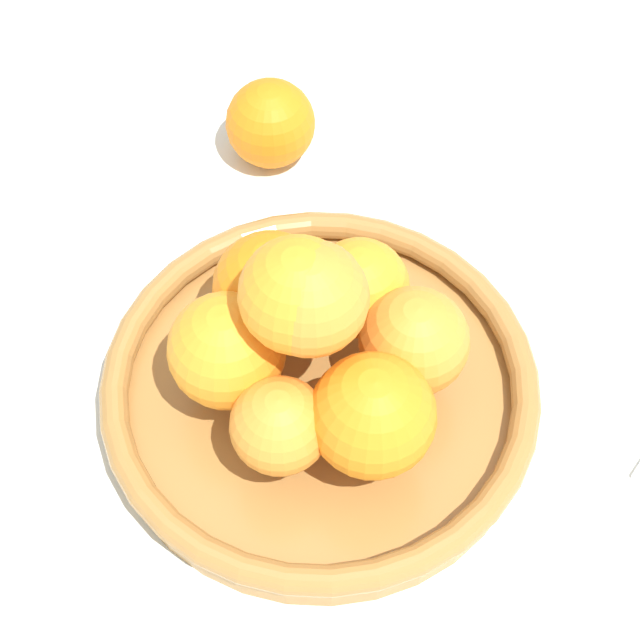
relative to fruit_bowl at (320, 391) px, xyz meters
The scene contains 4 objects.
ground_plane 0.02m from the fruit_bowl, ahead, with size 4.00×4.00×0.00m, color silver.
fruit_bowl is the anchor object (origin of this frame).
orange_pile 0.07m from the fruit_bowl, 97.83° to the right, with size 0.20×0.18×0.14m.
stray_orange 0.25m from the fruit_bowl, 152.86° to the left, with size 0.08×0.08×0.08m, color orange.
Camera 1 is at (0.31, -0.23, 0.68)m, focal length 60.00 mm.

